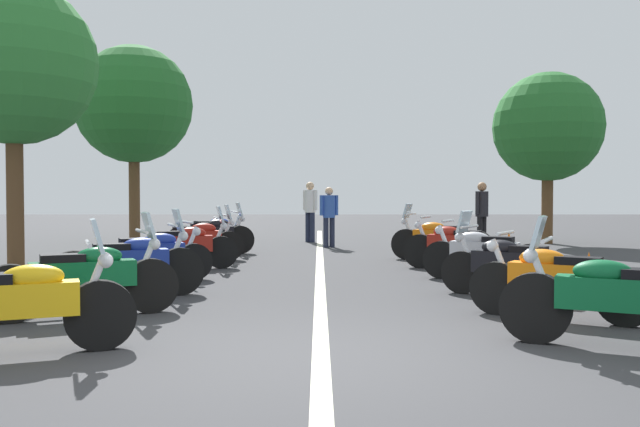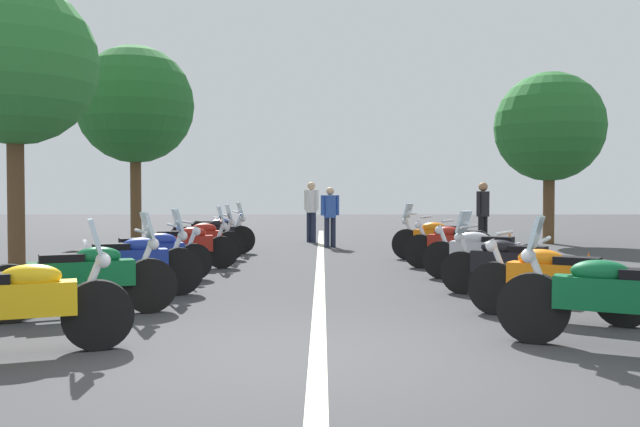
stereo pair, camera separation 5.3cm
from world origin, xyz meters
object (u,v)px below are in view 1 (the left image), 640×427
Objects in this scene: motorcycle_left_row_7 at (213,232)px; motorcycle_right_row_5 at (440,239)px; roadside_tree_1 at (13,64)px; motorcycle_left_row_3 at (150,255)px; motorcycle_right_row_2 at (510,264)px; bystander_0 at (310,207)px; motorcycle_left_row_0 at (15,304)px; motorcycle_left_row_6 at (212,234)px; roadside_tree_0 at (548,127)px; motorcycle_left_row_5 at (196,239)px; motorcycle_right_row_4 at (455,245)px; motorcycle_right_row_3 at (483,253)px; traffic_cone_1 at (589,274)px; bystander_3 at (482,210)px; motorcycle_left_row_1 at (86,277)px; motorcycle_left_row_2 at (130,263)px; roadside_tree_2 at (134,105)px; bystander_1 at (329,212)px; traffic_cone_0 at (509,246)px; motorcycle_right_row_0 at (620,299)px; motorcycle_left_row_4 at (184,245)px.

motorcycle_right_row_5 reaches higher than motorcycle_left_row_7.
roadside_tree_1 is at bearing 34.04° from motorcycle_right_row_5.
motorcycle_right_row_2 reaches higher than motorcycle_left_row_3.
motorcycle_left_row_0 is at bearing 30.22° from bystander_0.
roadside_tree_0 reaches higher than motorcycle_left_row_6.
motorcycle_left_row_5 is 10.83m from roadside_tree_0.
motorcycle_left_row_3 is 1.01× the size of motorcycle_right_row_4.
motorcycle_right_row_3 is 0.34× the size of roadside_tree_1.
motorcycle_right_row_4 is at bearing 31.15° from motorcycle_left_row_0.
bystander_3 is at bearing -2.13° from traffic_cone_1.
motorcycle_left_row_2 reaches higher than motorcycle_left_row_1.
roadside_tree_0 reaches higher than motorcycle_left_row_0.
motorcycle_left_row_2 is 8.29m from motorcycle_left_row_7.
motorcycle_right_row_2 is at bearing 117.03° from motorcycle_right_row_5.
motorcycle_right_row_5 is 1.15× the size of bystander_0.
roadside_tree_2 is (2.86, 9.58, 3.03)m from bystander_3.
motorcycle_left_row_5 is 7.31m from bystander_3.
motorcycle_left_row_6 reaches higher than traffic_cone_1.
motorcycle_right_row_2 is at bearing -9.77° from motorcycle_left_row_1.
roadside_tree_2 is (2.02, 5.72, 3.10)m from bystander_1.
motorcycle_left_row_6 is at bearing -18.58° from motorcycle_right_row_2.
bystander_0 is (10.26, 4.11, 0.75)m from traffic_cone_1.
motorcycle_left_row_6 is at bearing -124.15° from bystander_3.
traffic_cone_0 is (0.51, -6.77, -0.17)m from motorcycle_left_row_5.
motorcycle_right_row_0 is 11.08m from bystander_3.
motorcycle_left_row_7 is 0.99× the size of motorcycle_right_row_4.
motorcycle_left_row_4 is 5.96m from bystander_1.
motorcycle_right_row_3 is 1.86m from traffic_cone_1.
motorcycle_left_row_5 is at bearing -61.26° from bystander_1.
bystander_3 is (6.08, -1.43, 0.55)m from motorcycle_right_row_3.
motorcycle_left_row_3 is at bearing -15.13° from motorcycle_right_row_0.
motorcycle_right_row_3 is 1.67m from motorcycle_right_row_4.
motorcycle_left_row_0 reaches higher than motorcycle_right_row_3.
motorcycle_left_row_1 is at bearing 105.32° from traffic_cone_1.
motorcycle_left_row_6 is (5.00, -0.20, 0.03)m from motorcycle_left_row_3.
motorcycle_left_row_1 is 0.42× the size of roadside_tree_0.
motorcycle_left_row_2 is 0.36× the size of roadside_tree_1.
motorcycle_right_row_5 reaches higher than motorcycle_right_row_4.
bystander_1 is (5.25, 2.30, 0.47)m from motorcycle_right_row_4.
motorcycle_right_row_3 is 7.35m from bystander_1.
motorcycle_right_row_5 is 3.32× the size of traffic_cone_0.
motorcycle_right_row_5 reaches higher than motorcycle_left_row_0.
traffic_cone_0 is 10.87m from roadside_tree_1.
motorcycle_left_row_4 reaches higher than motorcycle_left_row_3.
roadside_tree_0 reaches higher than motorcycle_right_row_2.
roadside_tree_0 is 12.03m from roadside_tree_2.
motorcycle_left_row_7 is 6.92m from bystander_3.
roadside_tree_1 is (0.49, 8.50, 3.49)m from motorcycle_right_row_4.
motorcycle_right_row_0 is 0.42× the size of roadside_tree_0.
motorcycle_left_row_1 is 1.01× the size of motorcycle_left_row_6.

